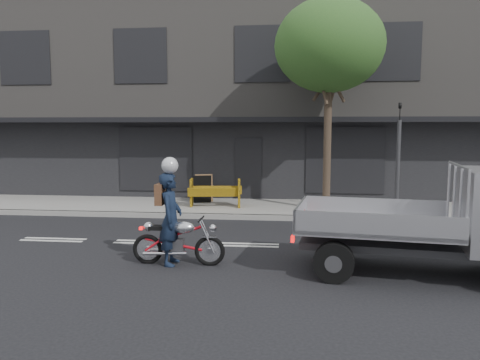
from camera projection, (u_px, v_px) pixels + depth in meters
name	position (u px, v px, depth m)	size (l,w,h in m)	color
ground	(245.00, 245.00, 11.11)	(80.00, 80.00, 0.00)	black
sidewalk	(259.00, 208.00, 15.75)	(32.00, 3.20, 0.15)	gray
kerb	(255.00, 217.00, 14.17)	(32.00, 0.20, 0.15)	gray
building_main	(269.00, 101.00, 21.82)	(26.00, 10.00, 8.00)	slate
street_tree	(329.00, 46.00, 14.43)	(3.40, 3.40, 6.74)	#382B21
traffic_light_pole	(398.00, 166.00, 13.78)	(0.12, 0.12, 3.50)	#2D2D30
motorcycle	(178.00, 240.00, 9.50)	(1.92, 0.56, 0.99)	black
rider	(171.00, 219.00, 9.46)	(0.69, 0.45, 1.88)	#111C31
construction_barrier	(214.00, 193.00, 15.35)	(1.72, 0.69, 0.96)	#FFB80D
sandwich_board	(202.00, 189.00, 16.31)	(0.62, 0.41, 0.98)	black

